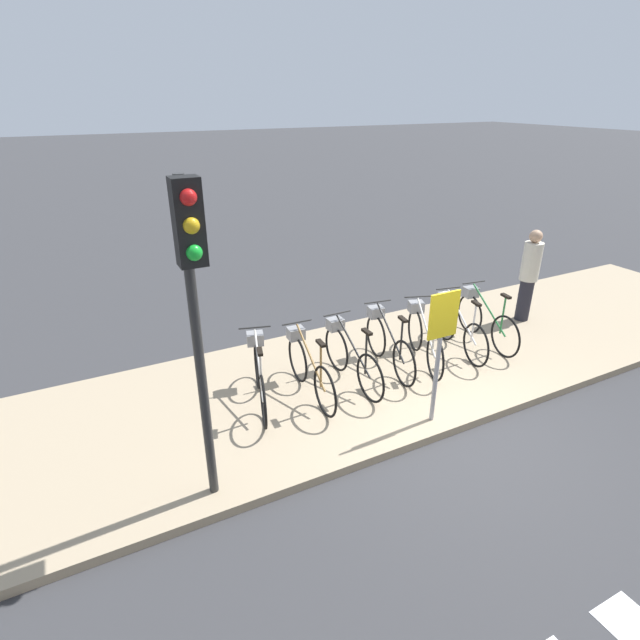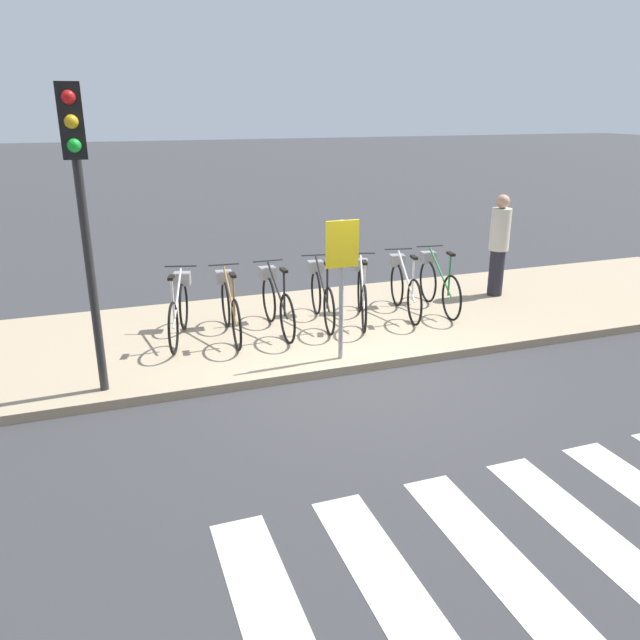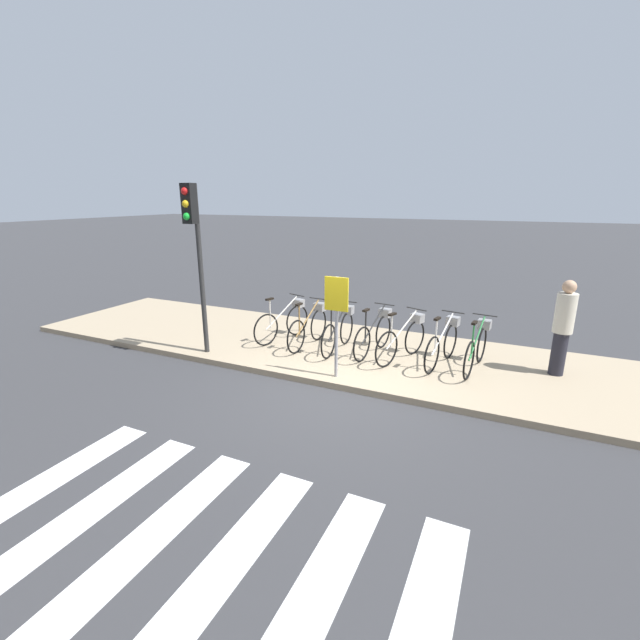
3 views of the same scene
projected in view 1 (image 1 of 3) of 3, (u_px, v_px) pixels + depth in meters
The scene contains 12 objects.
ground_plane at pixel (457, 434), 6.68m from camera, with size 120.00×120.00×0.00m, color #38383A.
sidewalk at pixel (383, 370), 8.10m from camera, with size 16.53×3.57×0.12m.
parked_bicycle_0 at pixel (259, 373), 7.02m from camera, with size 0.61×1.66×1.05m.
parked_bicycle_1 at pixel (308, 366), 7.20m from camera, with size 0.46×1.72×1.05m.
parked_bicycle_2 at pixel (350, 355), 7.51m from camera, with size 0.46×1.72×1.05m.
parked_bicycle_3 at pixel (387, 341), 7.92m from camera, with size 0.46×1.71×1.05m.
parked_bicycle_4 at pixel (423, 336), 8.10m from camera, with size 0.69×1.63×1.05m.
parked_bicycle_5 at pixel (457, 325), 8.47m from camera, with size 0.50×1.70×1.05m.
parked_bicycle_6 at pixel (484, 318), 8.74m from camera, with size 0.46×1.71×1.05m.
pedestrian at pixel (529, 274), 9.41m from camera, with size 0.34×0.34×1.78m.
traffic_light at pixel (194, 286), 4.46m from camera, with size 0.24×0.40×3.44m.
sign_post at pixel (441, 336), 6.26m from camera, with size 0.44×0.07×1.86m.
Camera 1 is at (-4.12, -4.01, 4.17)m, focal length 28.00 mm.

